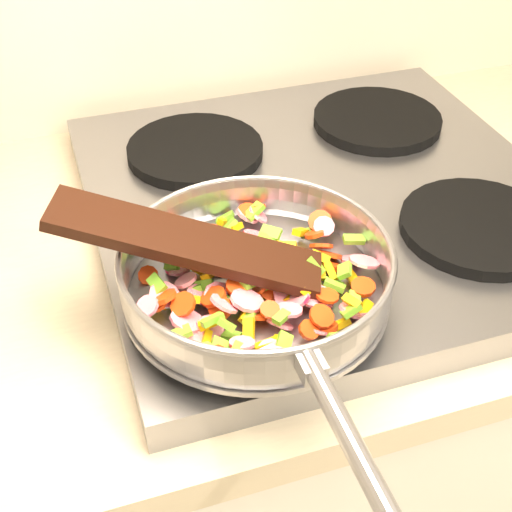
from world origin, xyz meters
name	(u,v)px	position (x,y,z in m)	size (l,w,h in m)	color
cooktop	(325,203)	(-0.70, 1.67, 0.92)	(0.60, 0.60, 0.04)	#939399
grate_fl	(258,274)	(-0.84, 1.52, 0.95)	(0.19, 0.19, 0.02)	black
grate_fr	(479,226)	(-0.56, 1.52, 0.95)	(0.19, 0.19, 0.02)	black
grate_bl	(195,150)	(-0.84, 1.81, 0.95)	(0.19, 0.19, 0.02)	black
grate_br	(377,120)	(-0.56, 1.81, 0.95)	(0.19, 0.19, 0.02)	black
saute_pan	(257,272)	(-0.86, 1.48, 0.99)	(0.32, 0.49, 0.06)	#9E9EA5
vegetable_heap	(256,283)	(-0.86, 1.48, 0.98)	(0.27, 0.27, 0.05)	#66AB27
wooden_spatula	(187,242)	(-0.92, 1.52, 1.02)	(0.28, 0.06, 0.01)	black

